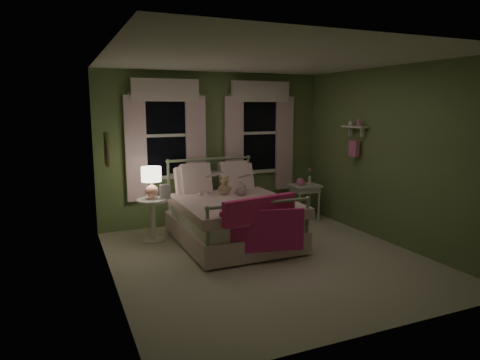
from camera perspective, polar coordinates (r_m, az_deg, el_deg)
name	(u,v)px	position (r m, az deg, el deg)	size (l,w,h in m)	color
room_shell	(269,163)	(5.55, 3.86, 2.31)	(4.20, 4.20, 4.20)	beige
bed	(231,217)	(6.45, -1.23, -4.91)	(1.58, 2.04, 1.18)	white
pink_throw	(261,218)	(5.48, 2.81, -5.12)	(1.10, 0.37, 0.71)	#E12C73
child_left	(204,179)	(6.63, -4.86, 0.16)	(0.25, 0.17, 0.69)	#F7D1DD
child_right	(237,174)	(6.82, -0.39, 0.78)	(0.37, 0.29, 0.77)	#F7D1DD
book_left	(209,178)	(6.39, -4.15, 0.23)	(0.20, 0.27, 0.03)	beige
book_right	(243,179)	(6.60, 0.45, 0.18)	(0.20, 0.27, 0.02)	beige
teddy_bear	(224,187)	(6.60, -2.10, -0.95)	(0.23, 0.18, 0.31)	tan
nightstand_left	(153,214)	(6.59, -11.57, -4.47)	(0.46, 0.46, 0.65)	white
table_lamp	(151,179)	(6.48, -11.73, 0.12)	(0.30, 0.30, 0.47)	pink
book_nightstand	(160,199)	(6.48, -10.64, -2.51)	(0.16, 0.22, 0.02)	beige
nightstand_right	(305,190)	(7.70, 8.66, -1.34)	(0.50, 0.40, 0.64)	white
pink_toy	(301,182)	(7.61, 8.07, -0.24)	(0.14, 0.18, 0.14)	pink
bud_vase	(310,176)	(7.76, 9.27, 0.52)	(0.06, 0.06, 0.28)	white
window_left	(166,131)	(7.13, -9.82, 6.44)	(1.34, 0.13, 1.96)	black
window_right	(260,129)	(7.71, 2.64, 6.80)	(1.34, 0.13, 1.96)	black
wall_shelf	(354,138)	(7.14, 14.99, 5.46)	(0.15, 0.50, 0.60)	white
framed_picture	(107,149)	(5.55, -17.37, 3.97)	(0.03, 0.32, 0.42)	beige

